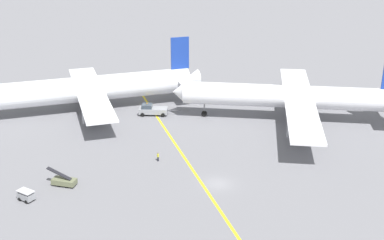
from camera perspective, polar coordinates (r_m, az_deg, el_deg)
ground_plane at (r=86.09m, az=2.99°, el=-7.16°), size 600.00×600.00×0.00m
taxiway_stripe at (r=93.61m, az=-0.60°, el=-4.63°), size 9.83×119.68×0.01m
airliner_at_gate_left at (r=118.83m, az=-12.44°, el=3.33°), size 57.60×40.69×15.75m
airliner_being_pushed at (r=112.40m, az=11.09°, el=2.55°), size 47.18×44.90×15.31m
pushback_tug at (r=115.37m, az=-4.48°, el=1.16°), size 9.39×5.31×2.81m
gse_baggage_cart_near_cluster at (r=84.96m, az=-18.16°, el=-8.07°), size 2.90×3.13×1.71m
gse_belt_loader_portside at (r=87.72m, az=-14.21°, el=-6.66°), size 4.70×3.91×3.02m
ground_crew_marshaller_foreground at (r=93.39m, az=-3.84°, el=-4.14°), size 0.36×0.50×1.70m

